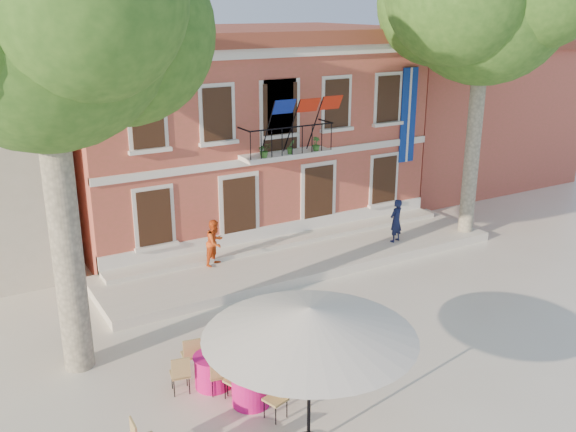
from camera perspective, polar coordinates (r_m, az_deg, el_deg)
The scene contains 12 objects.
ground at distance 17.60m, azimuth 3.27°, elevation -10.04°, with size 90.00×90.00×0.00m, color beige.
main_building at distance 25.61m, azimuth -5.16°, elevation 8.00°, with size 13.50×9.59×7.50m.
neighbor_east at distance 33.27m, azimuth 13.37°, elevation 8.99°, with size 9.40×9.40×6.40m.
terrace at distance 21.87m, azimuth 1.36°, elevation -3.69°, with size 14.00×3.40×0.30m, color silver.
plane_tree_west at distance 14.55m, azimuth -21.15°, elevation 15.72°, with size 5.52×5.52×10.84m.
patio_umbrella at distance 12.09m, azimuth 1.95°, elevation -9.44°, with size 4.08×4.08×3.03m.
pedestrian_navy at distance 22.94m, azimuth 9.57°, elevation -0.41°, with size 0.57×0.37×1.56m, color #111738.
pedestrian_orange at distance 20.75m, azimuth -6.50°, elevation -2.35°, with size 0.74×0.58×1.52m, color #D94F19.
cafe_table_0 at distance 15.09m, azimuth -3.43°, elevation -13.39°, with size 1.75×1.85×0.95m.
cafe_table_1 at distance 15.14m, azimuth -6.69°, elevation -13.38°, with size 1.78×1.83×0.95m.
cafe_table_3 at distance 15.87m, azimuth -5.93°, elevation -11.78°, with size 1.96×0.90×0.95m.
cafe_table_4 at distance 14.49m, azimuth -3.32°, elevation -14.91°, with size 0.96×1.96×0.95m.
Camera 1 is at (-8.59, -12.88, 8.37)m, focal length 40.00 mm.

